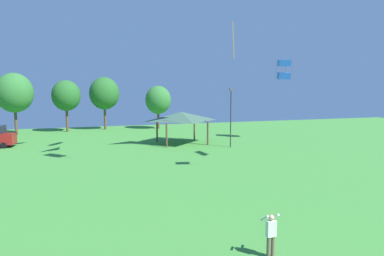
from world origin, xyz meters
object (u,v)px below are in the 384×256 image
Objects in this scene: light_post_1 at (231,114)px; treeline_tree_4 at (158,100)px; treeline_tree_2 at (66,96)px; person_standing_near_foreground at (271,233)px; park_pavilion at (181,116)px; treeline_tree_1 at (14,93)px; kite_flying_3 at (284,69)px; treeline_tree_3 at (104,94)px; kite_flying_6 at (229,12)px.

treeline_tree_4 reaches higher than light_post_1.
treeline_tree_4 is (13.50, -0.54, -0.73)m from treeline_tree_2.
person_standing_near_foreground is at bearing -111.91° from light_post_1.
park_pavilion is at bearing 85.20° from person_standing_near_foreground.
park_pavilion is 24.07m from treeline_tree_1.
kite_flying_3 is 0.39× the size of light_post_1.
kite_flying_3 reaches higher than treeline_tree_3.
park_pavilion is 0.90× the size of treeline_tree_4.
person_standing_near_foreground is at bearing -97.89° from treeline_tree_4.
treeline_tree_1 reaches higher than person_standing_near_foreground.
treeline_tree_1 reaches higher than light_post_1.
treeline_tree_1 is 6.68m from treeline_tree_2.
kite_flying_3 reaches higher than treeline_tree_1.
kite_flying_6 is 0.82× the size of park_pavilion.
treeline_tree_3 is (-9.89, 23.61, -7.94)m from kite_flying_6.
kite_flying_3 is at bearing 61.16° from person_standing_near_foreground.
treeline_tree_1 is at bearing 153.21° from kite_flying_3.
light_post_1 is 19.90m from treeline_tree_4.
kite_flying_6 is at bearing -85.04° from treeline_tree_4.
treeline_tree_3 is (5.50, 1.30, 0.28)m from treeline_tree_2.
treeline_tree_3 is at bearing 112.73° from kite_flying_6.
treeline_tree_3 is (12.02, 2.73, -0.15)m from treeline_tree_1.
light_post_1 is (1.32, 2.16, -9.95)m from kite_flying_6.
park_pavilion is at bearing -37.08° from treeline_tree_1.
kite_flying_6 is 0.62× the size of treeline_tree_3.
light_post_1 reaches higher than person_standing_near_foreground.
person_standing_near_foreground is 27.30m from park_pavilion.
kite_flying_6 is 23.62m from treeline_tree_4.
treeline_tree_2 is at bearing 177.73° from treeline_tree_4.
person_standing_near_foreground is 0.22× the size of treeline_tree_2.
kite_flying_6 is 0.74× the size of treeline_tree_4.
light_post_1 is at bearing -80.72° from treeline_tree_4.
treeline_tree_3 is at bearing 112.40° from park_pavilion.
park_pavilion is at bearing 113.59° from kite_flying_6.
park_pavilion is 20.35m from treeline_tree_2.
treeline_tree_4 is (20.02, 0.89, -1.17)m from treeline_tree_1.
treeline_tree_2 is (-15.39, 22.31, -8.22)m from kite_flying_6.
treeline_tree_3 is (-2.17, 43.92, 4.61)m from person_standing_near_foreground.
light_post_1 is at bearing -38.87° from treeline_tree_1.
treeline_tree_3 is (-11.21, 21.45, 2.01)m from light_post_1.
treeline_tree_1 is at bearing -167.64° from treeline_tree_2.
treeline_tree_4 is at bearing -2.27° from treeline_tree_2.
treeline_tree_2 reaches higher than person_standing_near_foreground.
treeline_tree_2 is 0.93× the size of treeline_tree_3.
person_standing_near_foreground is 43.52m from treeline_tree_2.
kite_flying_3 is 0.40× the size of park_pavilion.
person_standing_near_foreground is 43.83m from treeline_tree_1.
treeline_tree_4 is at bearing 99.28° from light_post_1.
park_pavilion reaches higher than person_standing_near_foreground.
kite_flying_6 reaches higher than park_pavilion.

